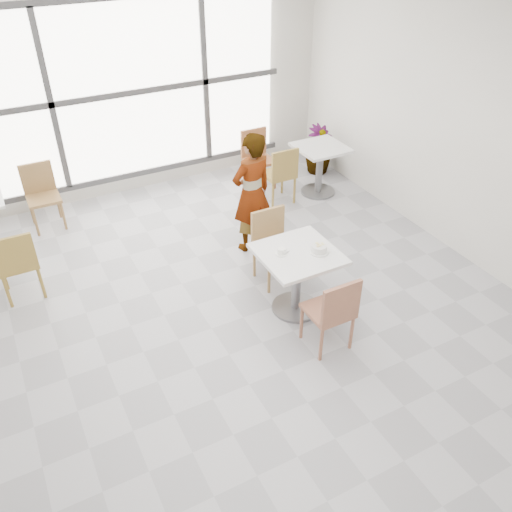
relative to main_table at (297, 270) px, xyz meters
name	(u,v)px	position (x,y,z in m)	size (l,w,h in m)	color
floor	(243,318)	(-0.58, 0.13, -0.52)	(7.00, 7.00, 0.00)	#9E9EA5
ceiling	(238,22)	(-0.58, 0.13, 2.48)	(7.00, 7.00, 0.00)	white
wall_back	(131,91)	(-0.58, 3.63, 0.98)	(6.00, 6.00, 0.00)	silver
wall_right	(476,138)	(2.42, 0.13, 0.98)	(7.00, 7.00, 0.00)	silver
window	(132,92)	(-0.58, 3.56, 0.98)	(4.60, 0.07, 2.52)	white
main_table	(297,270)	(0.00, 0.00, 0.00)	(0.80, 0.80, 0.75)	white
chair_near	(333,310)	(-0.01, -0.69, -0.02)	(0.42, 0.42, 0.87)	#9B6149
chair_far	(272,241)	(0.06, 0.65, -0.02)	(0.42, 0.42, 0.87)	#A27B49
oatmeal_bowl	(319,248)	(0.20, -0.09, 0.27)	(0.21, 0.21, 0.09)	silver
coffee_cup	(281,251)	(-0.17, 0.06, 0.26)	(0.16, 0.13, 0.07)	white
person	(252,193)	(0.15, 1.33, 0.25)	(0.57, 0.37, 1.55)	black
bg_table_right	(320,163)	(1.73, 2.19, -0.04)	(0.70, 0.70, 0.75)	silver
bg_chair_left_near	(17,261)	(-2.61, 1.59, -0.02)	(0.42, 0.42, 0.87)	olive
bg_chair_left_far	(41,191)	(-2.09, 3.15, -0.02)	(0.42, 0.42, 0.87)	olive
bg_chair_right_near	(281,172)	(1.05, 2.17, -0.02)	(0.42, 0.42, 0.87)	olive
bg_chair_right_far	(257,154)	(1.03, 2.87, -0.02)	(0.42, 0.42, 0.87)	#995C39
plant_right	(319,150)	(2.12, 2.81, -0.14)	(0.43, 0.43, 0.77)	#538142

